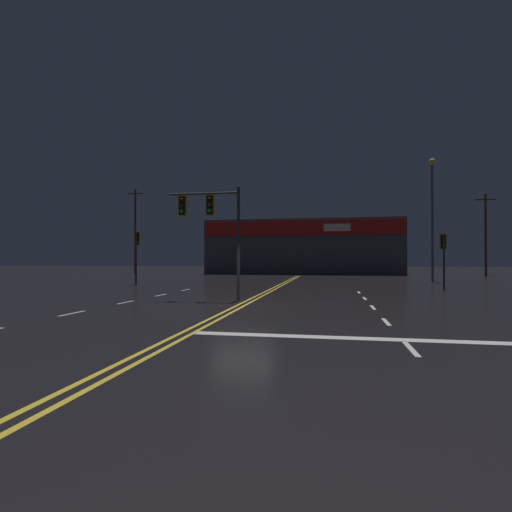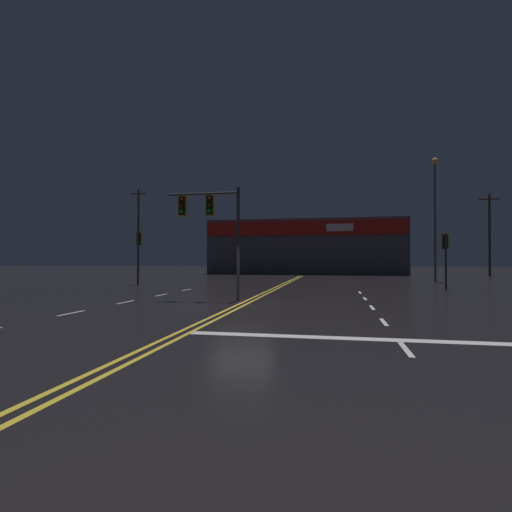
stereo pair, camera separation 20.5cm
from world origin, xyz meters
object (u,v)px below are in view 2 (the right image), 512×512
Objects in this scene: traffic_signal_corner_northwest at (139,246)px; traffic_signal_corner_northeast at (445,248)px; streetlight_near_right at (435,204)px; traffic_signal_median at (209,215)px.

traffic_signal_corner_northwest is 20.80m from traffic_signal_corner_northeast.
traffic_signal_median is at bearing -126.93° from streetlight_near_right.
traffic_signal_corner_northwest is 1.12× the size of traffic_signal_corner_northeast.
streetlight_near_right is (14.00, 18.62, 2.75)m from traffic_signal_median.
traffic_signal_corner_northwest is at bearing -157.95° from streetlight_near_right.
streetlight_near_right is (1.61, 9.40, 4.05)m from traffic_signal_corner_northeast.
streetlight_near_right reaches higher than traffic_signal_corner_northwest.
traffic_signal_median is 0.49× the size of streetlight_near_right.
traffic_signal_median is 12.76m from traffic_signal_corner_northwest.
streetlight_near_right is at bearing 22.05° from traffic_signal_corner_northwest.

